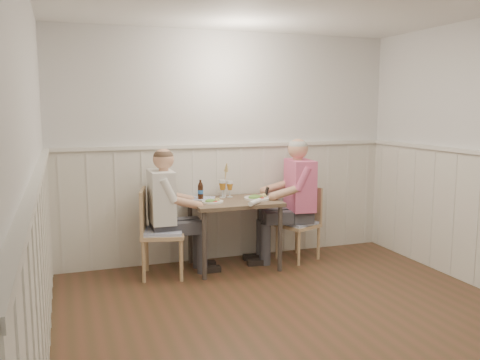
% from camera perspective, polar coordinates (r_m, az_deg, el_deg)
% --- Properties ---
extents(ground_plane, '(4.50, 4.50, 0.00)m').
position_cam_1_polar(ground_plane, '(4.16, 8.88, -16.86)').
color(ground_plane, '#4C3721').
extents(room_shell, '(4.04, 4.54, 2.60)m').
position_cam_1_polar(room_shell, '(3.78, 9.39, 4.49)').
color(room_shell, silver).
rests_on(room_shell, ground).
extents(wainscot, '(4.00, 4.49, 1.34)m').
position_cam_1_polar(wainscot, '(4.52, 4.94, -5.50)').
color(wainscot, silver).
rests_on(wainscot, ground).
extents(dining_table, '(0.94, 0.70, 0.75)m').
position_cam_1_polar(dining_table, '(5.55, -0.69, -3.30)').
color(dining_table, brown).
rests_on(dining_table, ground).
extents(chair_right, '(0.52, 0.52, 0.84)m').
position_cam_1_polar(chair_right, '(5.94, 6.86, -4.51)').
color(chair_right, tan).
rests_on(chair_right, ground).
extents(chair_left, '(0.53, 0.53, 0.93)m').
position_cam_1_polar(chair_left, '(5.34, -9.28, -5.49)').
color(chair_left, tan).
rests_on(chair_left, ground).
extents(man_in_pink, '(0.70, 0.49, 1.43)m').
position_cam_1_polar(man_in_pink, '(5.85, 6.29, -3.26)').
color(man_in_pink, '#3F3F47').
rests_on(man_in_pink, ground).
extents(diner_cream, '(0.63, 0.44, 1.36)m').
position_cam_1_polar(diner_cream, '(5.39, -8.32, -4.62)').
color(diner_cream, '#3F3F47').
rests_on(diner_cream, ground).
extents(plate_man, '(0.30, 0.30, 0.08)m').
position_cam_1_polar(plate_man, '(5.59, 1.93, -1.91)').
color(plate_man, white).
rests_on(plate_man, dining_table).
extents(plate_diner, '(0.23, 0.23, 0.06)m').
position_cam_1_polar(plate_diner, '(5.40, -3.17, -2.35)').
color(plate_diner, white).
rests_on(plate_diner, dining_table).
extents(beer_glass_a, '(0.07, 0.07, 0.18)m').
position_cam_1_polar(beer_glass_a, '(5.70, -1.15, -0.71)').
color(beer_glass_a, silver).
rests_on(beer_glass_a, dining_table).
extents(beer_glass_b, '(0.08, 0.08, 0.20)m').
position_cam_1_polar(beer_glass_b, '(5.67, -1.99, -0.65)').
color(beer_glass_b, silver).
rests_on(beer_glass_b, dining_table).
extents(beer_bottle, '(0.06, 0.06, 0.22)m').
position_cam_1_polar(beer_bottle, '(5.58, -4.46, -1.20)').
color(beer_bottle, black).
rests_on(beer_bottle, dining_table).
extents(rolled_napkin, '(0.20, 0.20, 0.05)m').
position_cam_1_polar(rolled_napkin, '(5.28, 1.69, -2.51)').
color(rolled_napkin, white).
rests_on(rolled_napkin, dining_table).
extents(grass_vase, '(0.05, 0.05, 0.40)m').
position_cam_1_polar(grass_vase, '(5.70, -1.79, -0.13)').
color(grass_vase, silver).
rests_on(grass_vase, dining_table).
extents(gingham_mat, '(0.37, 0.34, 0.01)m').
position_cam_1_polar(gingham_mat, '(5.64, -4.44, -2.07)').
color(gingham_mat, '#6475B7').
rests_on(gingham_mat, dining_table).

